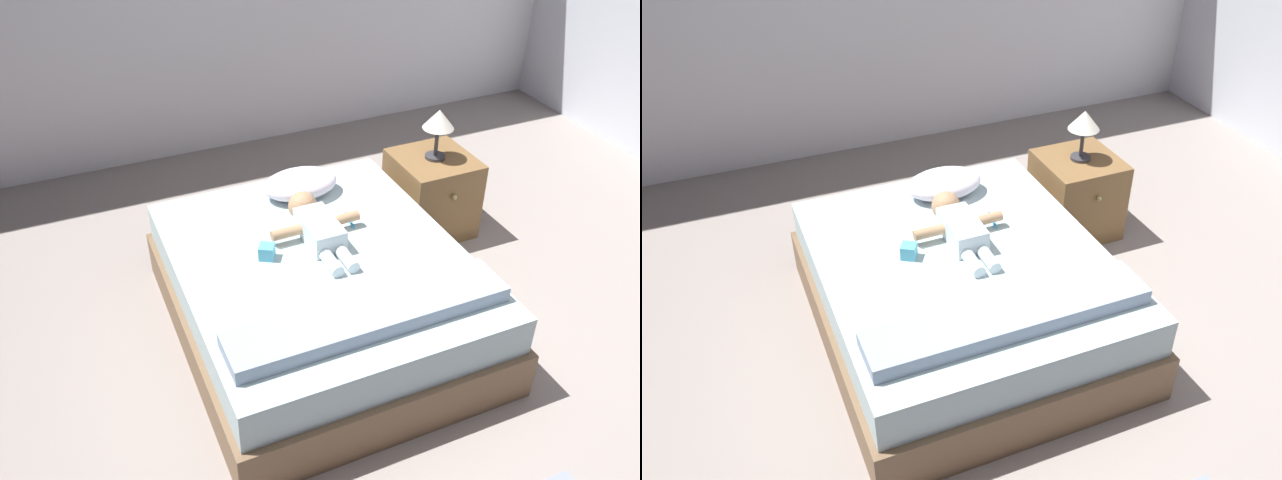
{
  "view_description": "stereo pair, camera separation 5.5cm",
  "coord_description": "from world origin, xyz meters",
  "views": [
    {
      "loc": [
        -1.24,
        -1.89,
        2.54
      ],
      "look_at": [
        -0.13,
        0.65,
        0.58
      ],
      "focal_mm": 37.92,
      "sensor_mm": 36.0,
      "label": 1
    },
    {
      "loc": [
        -1.19,
        -1.91,
        2.54
      ],
      "look_at": [
        -0.13,
        0.65,
        0.58
      ],
      "focal_mm": 37.92,
      "sensor_mm": 36.0,
      "label": 2
    }
  ],
  "objects": [
    {
      "name": "ground_plane",
      "position": [
        0.0,
        0.0,
        0.0
      ],
      "size": [
        8.0,
        8.0,
        0.0
      ],
      "primitive_type": "plane",
      "color": "gray"
    },
    {
      "name": "bed",
      "position": [
        -0.13,
        0.65,
        0.24
      ],
      "size": [
        1.48,
        1.75,
        0.48
      ],
      "color": "brown",
      "rests_on": "ground_plane"
    },
    {
      "name": "pillow",
      "position": [
        0.01,
        1.25,
        0.56
      ],
      "size": [
        0.44,
        0.29,
        0.15
      ],
      "color": "white",
      "rests_on": "bed"
    },
    {
      "name": "baby",
      "position": [
        -0.07,
        0.83,
        0.55
      ],
      "size": [
        0.5,
        0.64,
        0.16
      ],
      "color": "silver",
      "rests_on": "bed"
    },
    {
      "name": "toothbrush",
      "position": [
        0.15,
        0.9,
        0.49
      ],
      "size": [
        0.03,
        0.16,
        0.02
      ],
      "color": "#2A95E6",
      "rests_on": "bed"
    },
    {
      "name": "nightstand",
      "position": [
        0.92,
        1.26,
        0.26
      ],
      "size": [
        0.48,
        0.51,
        0.52
      ],
      "color": "brown",
      "rests_on": "ground_plane"
    },
    {
      "name": "lamp",
      "position": [
        0.92,
        1.26,
        0.77
      ],
      "size": [
        0.19,
        0.19,
        0.32
      ],
      "color": "#333338",
      "rests_on": "nightstand"
    },
    {
      "name": "blanket",
      "position": [
        -0.13,
        0.1,
        0.52
      ],
      "size": [
        1.33,
        0.26,
        0.08
      ],
      "color": "#8E9EB7",
      "rests_on": "bed"
    },
    {
      "name": "toy_block",
      "position": [
        -0.38,
        0.75,
        0.52
      ],
      "size": [
        0.1,
        0.1,
        0.08
      ],
      "color": "#50AECD",
      "rests_on": "bed"
    }
  ]
}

